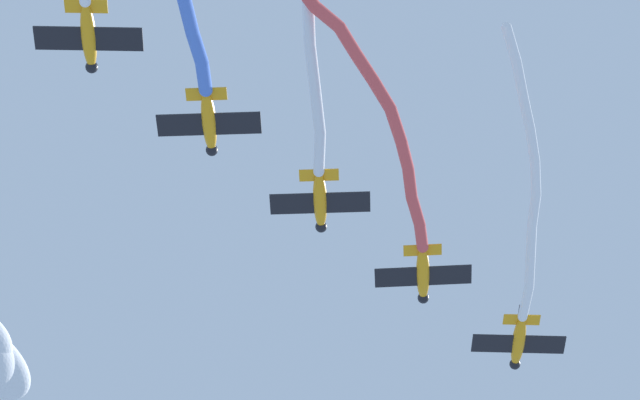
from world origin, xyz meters
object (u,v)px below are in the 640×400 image
(airplane_left_wing, at_px, (423,274))
(airplane_slot, at_px, (209,122))
(airplane_lead, at_px, (518,342))
(airplane_right_wing, at_px, (320,201))
(airplane_trail, at_px, (89,37))

(airplane_left_wing, bearing_deg, airplane_slot, 133.14)
(airplane_lead, height_order, airplane_left_wing, airplane_left_wing)
(airplane_left_wing, relative_size, airplane_slot, 1.01)
(airplane_left_wing, bearing_deg, airplane_right_wing, 133.14)
(airplane_lead, distance_m, airplane_slot, 27.84)
(airplane_slot, height_order, airplane_trail, airplane_trail)
(airplane_left_wing, xyz_separation_m, airplane_trail, (27.61, -3.59, 0.75))
(airplane_lead, distance_m, airplane_trail, 37.13)
(airplane_left_wing, height_order, airplane_trail, airplane_trail)
(airplane_right_wing, bearing_deg, airplane_lead, -48.04)
(airplane_lead, xyz_separation_m, airplane_left_wing, (9.19, -1.19, 0.25))
(airplane_lead, bearing_deg, airplane_left_wing, 128.26)
(airplane_right_wing, distance_m, airplane_trail, 18.57)
(airplane_lead, bearing_deg, airplane_trail, 128.23)
(airplane_left_wing, distance_m, airplane_trail, 27.85)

